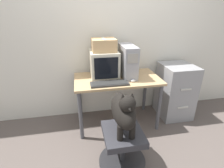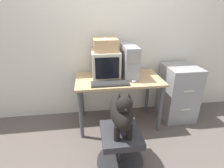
# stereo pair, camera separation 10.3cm
# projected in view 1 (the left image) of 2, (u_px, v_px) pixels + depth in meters

# --- Properties ---
(ground_plane) EXTENTS (12.00, 12.00, 0.00)m
(ground_plane) POSITION_uv_depth(u_px,v_px,m) (122.00, 135.00, 2.40)
(ground_plane) COLOR #564C47
(wall_back) EXTENTS (8.00, 0.05, 2.60)m
(wall_back) POSITION_uv_depth(u_px,v_px,m) (112.00, 31.00, 2.52)
(wall_back) COLOR silver
(wall_back) RESTS_ON ground_plane
(desk) EXTENTS (1.16, 0.64, 0.73)m
(desk) POSITION_uv_depth(u_px,v_px,m) (117.00, 85.00, 2.44)
(desk) COLOR tan
(desk) RESTS_ON ground_plane
(crt_monitor) EXTENTS (0.37, 0.39, 0.36)m
(crt_monitor) POSITION_uv_depth(u_px,v_px,m) (104.00, 64.00, 2.39)
(crt_monitor) COLOR beige
(crt_monitor) RESTS_ON desk
(pc_tower) EXTENTS (0.18, 0.45, 0.43)m
(pc_tower) POSITION_uv_depth(u_px,v_px,m) (128.00, 61.00, 2.39)
(pc_tower) COLOR #99999E
(pc_tower) RESTS_ON desk
(keyboard) EXTENTS (0.48, 0.17, 0.03)m
(keyboard) POSITION_uv_depth(u_px,v_px,m) (110.00, 83.00, 2.19)
(keyboard) COLOR #2D2D2D
(keyboard) RESTS_ON desk
(computer_mouse) EXTENTS (0.07, 0.04, 0.04)m
(computer_mouse) POSITION_uv_depth(u_px,v_px,m) (133.00, 81.00, 2.26)
(computer_mouse) COLOR silver
(computer_mouse) RESTS_ON desk
(office_chair) EXTENTS (0.52, 0.52, 0.44)m
(office_chair) POSITION_uv_depth(u_px,v_px,m) (123.00, 147.00, 1.90)
(office_chair) COLOR #262628
(office_chair) RESTS_ON ground_plane
(dog) EXTENTS (0.22, 0.52, 0.50)m
(dog) POSITION_uv_depth(u_px,v_px,m) (124.00, 110.00, 1.72)
(dog) COLOR black
(dog) RESTS_ON office_chair
(filing_cabinet) EXTENTS (0.47, 0.53, 0.84)m
(filing_cabinet) POSITION_uv_depth(u_px,v_px,m) (175.00, 91.00, 2.74)
(filing_cabinet) COLOR gray
(filing_cabinet) RESTS_ON ground_plane
(cardboard_box) EXTENTS (0.31, 0.28, 0.16)m
(cardboard_box) POSITION_uv_depth(u_px,v_px,m) (104.00, 45.00, 2.29)
(cardboard_box) COLOR tan
(cardboard_box) RESTS_ON crt_monitor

